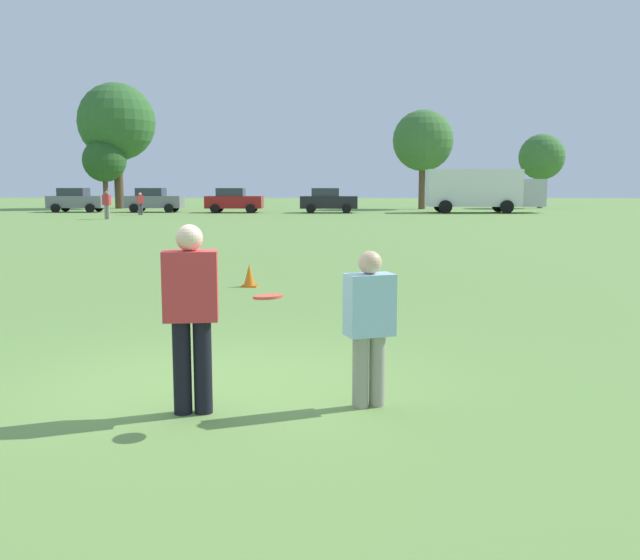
{
  "coord_description": "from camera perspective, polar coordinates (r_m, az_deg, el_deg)",
  "views": [
    {
      "loc": [
        1.46,
        -7.23,
        2.17
      ],
      "look_at": [
        1.09,
        1.32,
        1.0
      ],
      "focal_mm": 39.71,
      "sensor_mm": 36.0,
      "label": 1
    }
  ],
  "objects": [
    {
      "name": "parked_car_mid_left",
      "position": [
        55.24,
        -13.25,
        6.3
      ],
      "size": [
        4.23,
        2.27,
        1.82
      ],
      "color": "slate",
      "rests_on": "ground"
    },
    {
      "name": "tree_east_birch",
      "position": [
        65.54,
        17.44,
        9.42
      ],
      "size": [
        3.96,
        3.96,
        6.44
      ],
      "color": "brown",
      "rests_on": "ground"
    },
    {
      "name": "tree_center_elm",
      "position": [
        60.99,
        8.3,
        11.03
      ],
      "size": [
        5.09,
        5.09,
        8.27
      ],
      "color": "brown",
      "rests_on": "ground"
    },
    {
      "name": "bystander_far_jogger",
      "position": [
        50.58,
        -14.28,
        6.09
      ],
      "size": [
        0.48,
        0.44,
        1.54
      ],
      "color": "#4C4C51",
      "rests_on": "ground"
    },
    {
      "name": "tree_west_maple",
      "position": [
        64.43,
        -16.07,
        12.11
      ],
      "size": [
        6.57,
        6.57,
        10.68
      ],
      "color": "brown",
      "rests_on": "ground"
    },
    {
      "name": "traffic_cone",
      "position": [
        15.04,
        -5.71,
        0.34
      ],
      "size": [
        0.32,
        0.32,
        0.48
      ],
      "color": "#D8590C",
      "rests_on": "ground"
    },
    {
      "name": "ground_plane",
      "position": [
        7.69,
        -8.7,
        -8.71
      ],
      "size": [
        197.88,
        197.88,
        0.0
      ],
      "primitive_type": "plane",
      "color": "#6B9347"
    },
    {
      "name": "frisbee",
      "position": [
        6.37,
        -4.22,
        -1.34
      ],
      "size": [
        0.27,
        0.27,
        0.05
      ],
      "color": "#E54C33"
    },
    {
      "name": "parked_car_mid_right",
      "position": [
        52.54,
        0.66,
        6.44
      ],
      "size": [
        4.23,
        2.27,
        1.82
      ],
      "color": "black",
      "rests_on": "ground"
    },
    {
      "name": "player_thrower",
      "position": [
        6.72,
        -10.35,
        -2.26
      ],
      "size": [
        0.54,
        0.36,
        1.8
      ],
      "color": "black",
      "rests_on": "ground"
    },
    {
      "name": "parked_car_center",
      "position": [
        53.24,
        -6.98,
        6.4
      ],
      "size": [
        4.23,
        2.27,
        1.82
      ],
      "color": "maroon",
      "rests_on": "ground"
    },
    {
      "name": "parked_car_near_left",
      "position": [
        56.98,
        -19.04,
        6.13
      ],
      "size": [
        4.23,
        2.27,
        1.82
      ],
      "color": "slate",
      "rests_on": "ground"
    },
    {
      "name": "player_defender",
      "position": [
        6.86,
        4.0,
        -3.27
      ],
      "size": [
        0.52,
        0.41,
        1.54
      ],
      "color": "gray",
      "rests_on": "ground"
    },
    {
      "name": "box_truck",
      "position": [
        54.0,
        12.9,
        7.16
      ],
      "size": [
        8.54,
        3.11,
        3.18
      ],
      "color": "white",
      "rests_on": "ground"
    },
    {
      "name": "tree_west_oak",
      "position": [
        62.97,
        -16.98,
        9.19
      ],
      "size": [
        3.64,
        3.64,
        5.91
      ],
      "color": "brown",
      "rests_on": "ground"
    },
    {
      "name": "bystander_sideline_watcher",
      "position": [
        45.18,
        -16.81,
        5.94
      ],
      "size": [
        0.52,
        0.38,
        1.7
      ],
      "color": "gray",
      "rests_on": "ground"
    }
  ]
}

